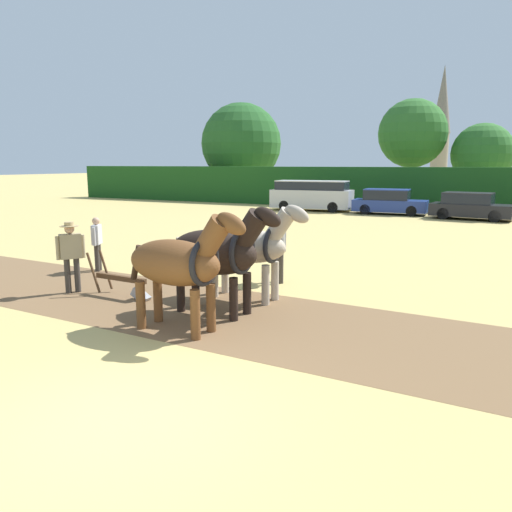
% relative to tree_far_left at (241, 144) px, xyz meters
% --- Properties ---
extents(ground_plane, '(240.00, 240.00, 0.00)m').
position_rel_tree_far_left_xyz_m(ground_plane, '(18.02, -36.20, -4.88)').
color(ground_plane, tan).
extents(plowed_furrow_strip, '(20.55, 4.61, 0.01)m').
position_rel_tree_far_left_xyz_m(plowed_furrow_strip, '(13.60, -31.78, -4.87)').
color(plowed_furrow_strip, brown).
rests_on(plowed_furrow_strip, ground).
extents(hedgerow, '(62.26, 1.38, 2.88)m').
position_rel_tree_far_left_xyz_m(hedgerow, '(18.02, -5.23, -3.44)').
color(hedgerow, '#194719').
rests_on(hedgerow, ground).
extents(tree_far_left, '(7.22, 7.22, 8.49)m').
position_rel_tree_far_left_xyz_m(tree_far_left, '(0.00, 0.00, 0.00)').
color(tree_far_left, '#423323').
rests_on(tree_far_left, ground).
extents(tree_left, '(5.33, 5.33, 8.11)m').
position_rel_tree_far_left_xyz_m(tree_left, '(14.87, 0.86, 0.55)').
color(tree_left, '#4C3823').
rests_on(tree_left, ground).
extents(tree_center_left, '(4.60, 4.60, 6.13)m').
position_rel_tree_far_left_xyz_m(tree_center_left, '(19.96, 1.54, -1.06)').
color(tree_center_left, '#4C3823').
rests_on(tree_center_left, ground).
extents(church_spire, '(2.36, 2.36, 15.34)m').
position_rel_tree_far_left_xyz_m(church_spire, '(13.50, 28.79, 3.15)').
color(church_spire, gray).
rests_on(church_spire, ground).
extents(draft_horse_lead_left, '(2.69, 0.98, 2.38)m').
position_rel_tree_far_left_xyz_m(draft_horse_lead_left, '(16.73, -33.18, -3.56)').
color(draft_horse_lead_left, brown).
rests_on(draft_horse_lead_left, ground).
extents(draft_horse_lead_right, '(2.74, 1.06, 2.38)m').
position_rel_tree_far_left_xyz_m(draft_horse_lead_right, '(16.78, -31.90, -3.56)').
color(draft_horse_lead_right, black).
rests_on(draft_horse_lead_right, ground).
extents(draft_horse_trail_left, '(2.81, 0.92, 2.33)m').
position_rel_tree_far_left_xyz_m(draft_horse_trail_left, '(16.83, -30.61, -3.61)').
color(draft_horse_trail_left, '#B2A38E').
rests_on(draft_horse_trail_left, ground).
extents(plow, '(1.74, 0.47, 1.13)m').
position_rel_tree_far_left_xyz_m(plow, '(14.16, -31.80, -4.55)').
color(plow, '#4C331E').
rests_on(plow, ground).
extents(farmer_at_plow, '(0.44, 0.58, 1.74)m').
position_rel_tree_far_left_xyz_m(farmer_at_plow, '(12.70, -32.03, -3.85)').
color(farmer_at_plow, '#38332D').
rests_on(farmer_at_plow, ground).
extents(farmer_beside_team, '(0.47, 0.56, 1.73)m').
position_rel_tree_far_left_xyz_m(farmer_beside_team, '(16.79, -28.76, -3.86)').
color(farmer_beside_team, '#38332D').
rests_on(farmer_beside_team, ground).
extents(farmer_onlooker_right, '(0.40, 0.57, 1.59)m').
position_rel_tree_far_left_xyz_m(farmer_onlooker_right, '(11.40, -29.84, -3.97)').
color(farmer_onlooker_right, '#38332D').
rests_on(farmer_onlooker_right, ground).
extents(parked_van, '(5.48, 2.48, 1.99)m').
position_rel_tree_far_left_xyz_m(parked_van, '(10.25, -9.01, -3.85)').
color(parked_van, '#BCBCC1').
rests_on(parked_van, ground).
extents(parked_car_left, '(4.54, 2.04, 1.56)m').
position_rel_tree_far_left_xyz_m(parked_car_left, '(15.41, -9.15, -4.13)').
color(parked_car_left, navy).
rests_on(parked_car_left, ground).
extents(parked_car_center_left, '(4.47, 2.23, 1.51)m').
position_rel_tree_far_left_xyz_m(parked_car_center_left, '(20.14, -10.05, -4.15)').
color(parked_car_center_left, black).
rests_on(parked_car_center_left, ground).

